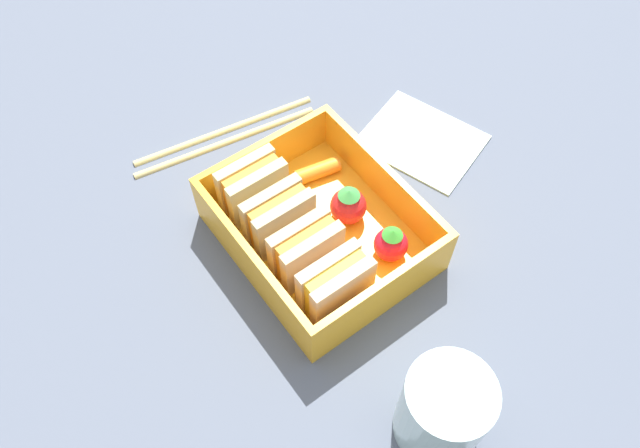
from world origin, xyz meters
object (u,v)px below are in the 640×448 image
Objects in this scene: sandwich_left at (335,285)px; carrot_stick_far_left at (317,171)px; folded_napkin at (422,140)px; sandwich_center_left at (306,250)px; strawberry_far_left at (347,204)px; strawberry_left at (391,244)px; sandwich_center at (279,218)px; chopstick_pair at (223,135)px; drinking_glass at (443,410)px; sandwich_center_right at (253,188)px.

sandwich_left is 12.66cm from carrot_stick_far_left.
folded_napkin is (9.00, -17.37, -3.57)cm from sandwich_left.
folded_napkin is at bearing -73.40° from sandwich_center_left.
sandwich_left is at bearing 180.00° from sandwich_center_left.
strawberry_left is at bearing -174.14° from strawberry_far_left.
strawberry_far_left is (5.15, 0.53, 0.14)cm from strawberry_left.
strawberry_left is (-6.88, -6.27, -1.03)cm from sandwich_center.
chopstick_pair is (9.85, 4.03, -1.55)cm from carrot_stick_far_left.
strawberry_left is 0.83× the size of carrot_stick_far_left.
chopstick_pair is at bearing -3.80° from drinking_glass.
carrot_stick_far_left is at bearing 80.59° from folded_napkin.
sandwich_left is 1.49× the size of strawberry_far_left.
sandwich_left is at bearing 149.97° from carrot_stick_far_left.
folded_napkin is at bearing -39.62° from drinking_glass.
sandwich_center_left is (3.82, 0.00, 0.00)cm from sandwich_left.
strawberry_left reaches higher than carrot_stick_far_left.
strawberry_left is 0.93× the size of strawberry_far_left.
sandwich_center_left is 18.47cm from folded_napkin.
strawberry_far_left is 0.20× the size of chopstick_pair.
drinking_glass is at bearing 164.77° from carrot_stick_far_left.
strawberry_left reaches higher than folded_napkin.
sandwich_center_right is 0.52× the size of folded_napkin.
drinking_glass reaches higher than sandwich_center.
carrot_stick_far_left is (10.84, -6.27, -1.87)cm from sandwich_left.
sandwich_center is 0.72× the size of drinking_glass.
sandwich_center_left is at bearing 180.00° from sandwich_center.
carrot_stick_far_left is at bearing -15.23° from drinking_glass.
strawberry_far_left is (-5.55, -5.74, -0.89)cm from sandwich_center_right.
strawberry_left is at bearing -116.03° from sandwich_center_left.
drinking_glass is at bearing -179.73° from sandwich_center_left.
sandwich_left is 8.29cm from strawberry_far_left.
sandwich_center_left is 17.36cm from chopstick_pair.
sandwich_center_left is 3.82cm from sandwich_center.
strawberry_left is 10.12cm from carrot_stick_far_left.
strawberry_far_left is 18.71cm from drinking_glass.
sandwich_center_right is at bearing 30.36° from strawberry_left.
chopstick_pair is at bearing -6.17° from sandwich_left.
folded_napkin is (-1.84, -11.11, -1.70)cm from carrot_stick_far_left.
folded_napkin is (8.24, -11.10, -2.54)cm from strawberry_left.
sandwich_center reaches higher than folded_napkin.
strawberry_far_left is (5.91, -5.74, -0.89)cm from sandwich_left.
sandwich_center is (3.82, 0.00, 0.00)cm from sandwich_center_left.
sandwich_center_right is (7.64, 0.00, 0.00)cm from sandwich_center_left.
sandwich_center_left is at bearing 0.00° from sandwich_left.
sandwich_center_right is 17.90cm from folded_napkin.
carrot_stick_far_left is at bearing -62.95° from sandwich_center.
folded_napkin is (1.36, -17.37, -3.57)cm from sandwich_center.
drinking_glass is at bearing 162.34° from strawberry_far_left.
drinking_glass is at bearing -179.65° from sandwich_left.
sandwich_center is at bearing 170.27° from chopstick_pair.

